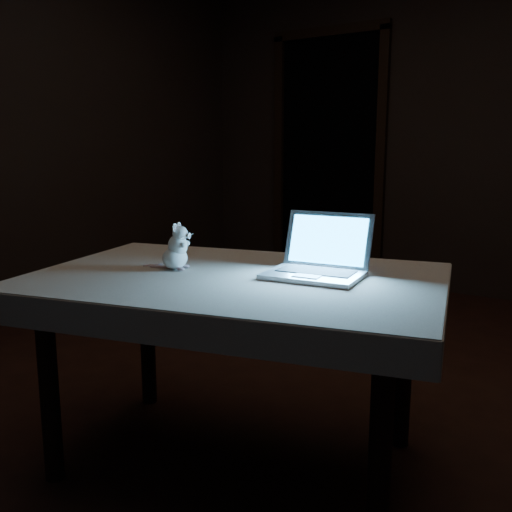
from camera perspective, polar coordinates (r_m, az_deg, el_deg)
The scene contains 7 objects.
floor at distance 2.61m, azimuth 3.59°, elevation -15.12°, with size 5.00×5.00×0.00m, color black.
back_wall at distance 4.69m, azimuth 19.72°, elevation 12.17°, with size 4.50×0.04×2.60m, color black.
doorway at distance 5.07m, azimuth 7.25°, elevation 9.91°, with size 1.06×0.36×2.13m, color black, non-canonical shape.
table at distance 2.09m, azimuth -1.99°, elevation -11.45°, with size 1.30×0.84×0.70m, color black, non-canonical shape.
tablecloth at distance 2.09m, azimuth -3.20°, elevation -2.71°, with size 1.40×0.94×0.10m, color beige, non-canonical shape.
laptop at distance 1.93m, azimuth 5.81°, elevation 0.98°, with size 0.32×0.28×0.22m, color #B6B5BA, non-canonical shape.
plush_mouse at distance 2.08m, azimuth -8.15°, elevation 0.96°, with size 0.12×0.12×0.17m, color white, non-canonical shape.
Camera 1 is at (1.17, -2.04, 1.14)m, focal length 40.00 mm.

